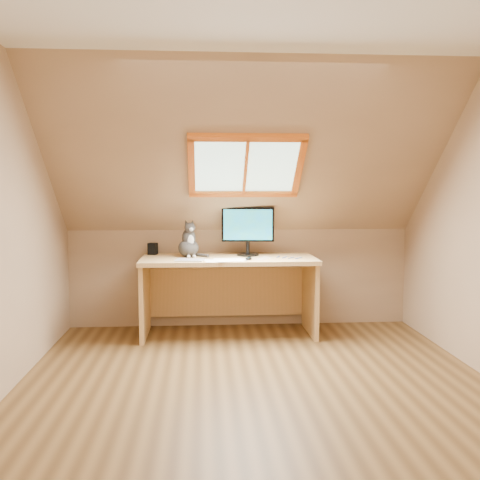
{
  "coord_description": "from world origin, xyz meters",
  "views": [
    {
      "loc": [
        -0.39,
        -3.73,
        1.43
      ],
      "look_at": [
        -0.05,
        1.0,
        0.97
      ],
      "focal_mm": 40.0,
      "sensor_mm": 36.0,
      "label": 1
    }
  ],
  "objects": [
    {
      "name": "ground",
      "position": [
        0.0,
        0.0,
        0.0
      ],
      "size": [
        3.5,
        3.5,
        0.0
      ],
      "primitive_type": "plane",
      "color": "brown",
      "rests_on": "ground"
    },
    {
      "name": "desk_speaker",
      "position": [
        -0.89,
        1.63,
        0.82
      ],
      "size": [
        0.1,
        0.1,
        0.12
      ],
      "primitive_type": "cube",
      "rotation": [
        0.0,
        0.0,
        -0.33
      ],
      "color": "black",
      "rests_on": "desk"
    },
    {
      "name": "graphics_tablet",
      "position": [
        -0.51,
        1.15,
        0.77
      ],
      "size": [
        0.28,
        0.22,
        0.01
      ],
      "primitive_type": "cube",
      "rotation": [
        0.0,
        0.0,
        -0.17
      ],
      "color": "#B2B2B7",
      "rests_on": "desk"
    },
    {
      "name": "papers",
      "position": [
        -0.16,
        1.12,
        0.77
      ],
      "size": [
        0.35,
        0.3,
        0.01
      ],
      "color": "white",
      "rests_on": "desk"
    },
    {
      "name": "cables",
      "position": [
        0.33,
        1.26,
        0.77
      ],
      "size": [
        0.51,
        0.26,
        0.01
      ],
      "color": "silver",
      "rests_on": "desk"
    },
    {
      "name": "desk",
      "position": [
        -0.14,
        1.45,
        0.53
      ],
      "size": [
        1.67,
        0.73,
        0.76
      ],
      "color": "tan",
      "rests_on": "ground"
    },
    {
      "name": "mouse",
      "position": [
        0.04,
        1.15,
        0.78
      ],
      "size": [
        0.09,
        0.11,
        0.03
      ],
      "primitive_type": "ellipsoid",
      "rotation": [
        0.0,
        0.0,
        -0.43
      ],
      "color": "black",
      "rests_on": "desk"
    },
    {
      "name": "room_shell",
      "position": [
        0.0,
        -0.09,
        1.43
      ],
      "size": [
        3.52,
        3.52,
        2.41
      ],
      "color": "tan",
      "rests_on": "ground"
    },
    {
      "name": "cat",
      "position": [
        -0.52,
        1.43,
        0.89
      ],
      "size": [
        0.27,
        0.29,
        0.37
      ],
      "color": "#3A3633",
      "rests_on": "desk"
    },
    {
      "name": "monitor",
      "position": [
        0.06,
        1.49,
        1.04
      ],
      "size": [
        0.52,
        0.22,
        0.48
      ],
      "color": "black",
      "rests_on": "desk"
    }
  ]
}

